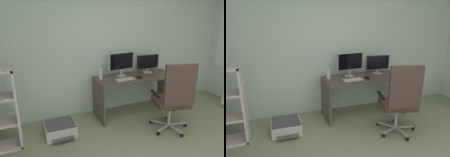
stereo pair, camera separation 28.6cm
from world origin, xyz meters
TOP-DOWN VIEW (x-y plane):
  - wall_back at (0.00, 2.28)m, footprint 5.29×0.10m
  - desk at (0.44, 1.85)m, footprint 1.50×0.61m
  - monitor_main at (0.20, 1.98)m, footprint 0.51×0.18m
  - monitor_secondary at (0.77, 1.98)m, footprint 0.45×0.18m
  - keyboard at (0.16, 1.72)m, footprint 0.35×0.15m
  - computer_mouse at (0.43, 1.72)m, footprint 0.07×0.10m
  - desktop_speaker at (-0.22, 1.93)m, footprint 0.07×0.07m
  - office_chair at (0.63, 1.00)m, footprint 0.64×0.62m
  - printer at (-1.02, 1.63)m, footprint 0.46×0.51m

SIDE VIEW (x-z plane):
  - printer at x=-1.02m, z-range 0.00..0.20m
  - desk at x=0.44m, z-range 0.17..0.90m
  - office_chair at x=0.63m, z-range 0.04..1.19m
  - keyboard at x=0.16m, z-range 0.73..0.75m
  - computer_mouse at x=0.43m, z-range 0.73..0.76m
  - desktop_speaker at x=-0.22m, z-range 0.73..0.90m
  - monitor_secondary at x=0.77m, z-range 0.75..1.10m
  - monitor_main at x=0.20m, z-range 0.77..1.20m
  - wall_back at x=0.00m, z-range 0.00..2.56m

